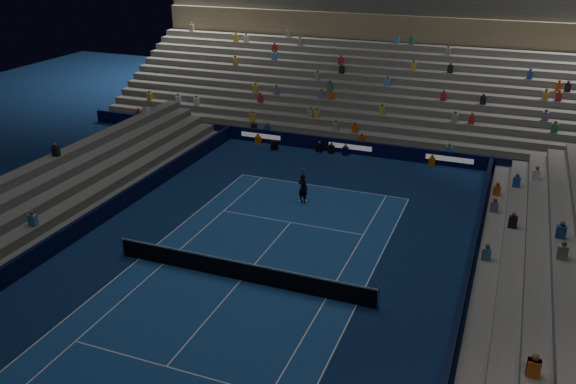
{
  "coord_description": "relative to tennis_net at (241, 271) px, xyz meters",
  "views": [
    {
      "loc": [
        10.52,
        -21.19,
        14.64
      ],
      "look_at": [
        0.0,
        6.0,
        2.0
      ],
      "focal_mm": 37.29,
      "sensor_mm": 36.0,
      "label": 1
    }
  ],
  "objects": [
    {
      "name": "grandstand_main",
      "position": [
        0.0,
        27.9,
        2.87
      ],
      "size": [
        44.0,
        15.2,
        11.2
      ],
      "color": "slate",
      "rests_on": "ground"
    },
    {
      "name": "ground",
      "position": [
        0.0,
        0.0,
        -0.5
      ],
      "size": [
        90.0,
        90.0,
        0.0
      ],
      "primitive_type": "plane",
      "color": "#0C2048",
      "rests_on": "ground"
    },
    {
      "name": "sponsor_barrier_far",
      "position": [
        0.0,
        18.5,
        -0.0
      ],
      "size": [
        44.0,
        0.25,
        1.0
      ],
      "primitive_type": "cube",
      "color": "black",
      "rests_on": "ground"
    },
    {
      "name": "tennis_player",
      "position": [
        -0.3,
        9.21,
        0.38
      ],
      "size": [
        0.74,
        0.58,
        1.77
      ],
      "primitive_type": "imported",
      "rotation": [
        0.0,
        0.0,
        2.87
      ],
      "color": "black",
      "rests_on": "ground"
    },
    {
      "name": "sponsor_barrier_west",
      "position": [
        -9.7,
        0.0,
        -0.0
      ],
      "size": [
        0.25,
        37.0,
        1.0
      ],
      "primitive_type": "cube",
      "color": "black",
      "rests_on": "ground"
    },
    {
      "name": "grandstand_west",
      "position": [
        -13.17,
        0.0,
        0.41
      ],
      "size": [
        5.0,
        37.0,
        2.5
      ],
      "color": "#5F5F5B",
      "rests_on": "ground"
    },
    {
      "name": "grandstand_east",
      "position": [
        13.17,
        0.0,
        0.41
      ],
      "size": [
        5.0,
        37.0,
        2.5
      ],
      "color": "slate",
      "rests_on": "ground"
    },
    {
      "name": "tennis_net",
      "position": [
        0.0,
        0.0,
        0.0
      ],
      "size": [
        12.9,
        0.1,
        1.1
      ],
      "color": "#B2B2B7",
      "rests_on": "ground"
    },
    {
      "name": "broadcast_camera",
      "position": [
        -5.47,
        17.35,
        -0.18
      ],
      "size": [
        0.57,
        0.98,
        0.63
      ],
      "color": "black",
      "rests_on": "ground"
    },
    {
      "name": "court_surface",
      "position": [
        0.0,
        0.0,
        -0.5
      ],
      "size": [
        10.97,
        23.77,
        0.01
      ],
      "primitive_type": "cube",
      "color": "navy",
      "rests_on": "ground"
    },
    {
      "name": "sponsor_barrier_east",
      "position": [
        9.7,
        0.0,
        -0.0
      ],
      "size": [
        0.25,
        37.0,
        1.0
      ],
      "primitive_type": "cube",
      "color": "black",
      "rests_on": "ground"
    }
  ]
}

